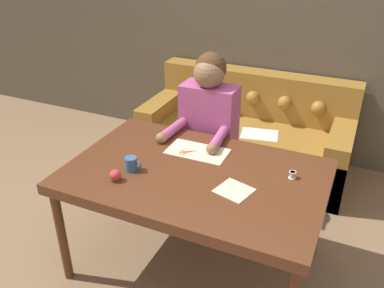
# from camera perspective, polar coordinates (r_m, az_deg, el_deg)

# --- Properties ---
(ground_plane) EXTENTS (16.00, 16.00, 0.00)m
(ground_plane) POSITION_cam_1_polar(r_m,az_deg,el_deg) (2.97, 0.50, -17.41)
(ground_plane) COLOR #846647
(wall_back) EXTENTS (8.00, 0.06, 2.60)m
(wall_back) POSITION_cam_1_polar(r_m,az_deg,el_deg) (4.05, 12.45, 15.83)
(wall_back) COLOR brown
(wall_back) RESTS_ON ground_plane
(dining_table) EXTENTS (1.60, 1.04, 0.77)m
(dining_table) POSITION_cam_1_polar(r_m,az_deg,el_deg) (2.57, 0.43, -5.16)
(dining_table) COLOR #562D19
(dining_table) RESTS_ON ground_plane
(couch) EXTENTS (1.95, 0.87, 0.89)m
(couch) POSITION_cam_1_polar(r_m,az_deg,el_deg) (4.02, 7.62, 1.12)
(couch) COLOR olive
(couch) RESTS_ON ground_plane
(person) EXTENTS (0.47, 0.60, 1.34)m
(person) POSITION_cam_1_polar(r_m,az_deg,el_deg) (3.17, 2.30, 1.53)
(person) COLOR #33281E
(person) RESTS_ON ground_plane
(pattern_paper_main) EXTENTS (0.41, 0.24, 0.00)m
(pattern_paper_main) POSITION_cam_1_polar(r_m,az_deg,el_deg) (2.76, 0.76, -1.03)
(pattern_paper_main) COLOR beige
(pattern_paper_main) RESTS_ON dining_table
(pattern_paper_offcut) EXTENTS (0.23, 0.23, 0.00)m
(pattern_paper_offcut) POSITION_cam_1_polar(r_m,az_deg,el_deg) (2.37, 5.93, -6.48)
(pattern_paper_offcut) COLOR beige
(pattern_paper_offcut) RESTS_ON dining_table
(scissors) EXTENTS (0.18, 0.16, 0.01)m
(scissors) POSITION_cam_1_polar(r_m,az_deg,el_deg) (2.75, -0.59, -1.13)
(scissors) COLOR silver
(scissors) RESTS_ON dining_table
(mug) EXTENTS (0.11, 0.08, 0.09)m
(mug) POSITION_cam_1_polar(r_m,az_deg,el_deg) (2.56, -8.50, -2.80)
(mug) COLOR #335B84
(mug) RESTS_ON dining_table
(thread_spool) EXTENTS (0.04, 0.04, 0.05)m
(thread_spool) POSITION_cam_1_polar(r_m,az_deg,el_deg) (2.54, 13.90, -4.23)
(thread_spool) COLOR beige
(thread_spool) RESTS_ON dining_table
(pin_cushion) EXTENTS (0.07, 0.07, 0.07)m
(pin_cushion) POSITION_cam_1_polar(r_m,az_deg,el_deg) (2.48, -10.69, -4.40)
(pin_cushion) COLOR #4C3828
(pin_cushion) RESTS_ON dining_table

